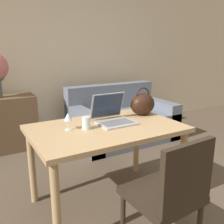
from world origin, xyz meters
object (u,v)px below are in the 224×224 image
Objects in this scene: couch at (121,121)px; handbag at (143,104)px; wine_glass at (68,118)px; chair at (170,192)px; drinking_glass at (86,123)px; laptop at (112,115)px.

handbag is (-0.51, -1.20, 0.57)m from couch.
chair is at bearing -65.73° from wine_glass.
wine_glass reaches higher than drinking_glass.
handbag is (0.44, 0.90, 0.36)m from chair.
chair is 0.57× the size of couch.
chair is 1.06m from handbag.
handbag reaches higher than laptop.
drinking_glass is at bearing -22.72° from wine_glass.
chair is at bearing -93.81° from laptop.
wine_glass is (-1.32, -1.28, 0.56)m from couch.
chair is 0.97m from wine_glass.
wine_glass is at bearing -135.91° from couch.
handbag is at bearing 60.89° from chair.
chair is 2.32m from couch.
wine_glass is at bearing -174.77° from handbag.
couch is 4.45× the size of laptop.
drinking_glass is at bearing -169.00° from handbag.
laptop is at bearing 83.15° from chair.
handbag is at bearing -112.91° from couch.
couch is (0.95, 2.10, -0.21)m from chair.
wine_glass is (-0.37, 0.82, 0.35)m from chair.
drinking_glass is at bearing -166.01° from laptop.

